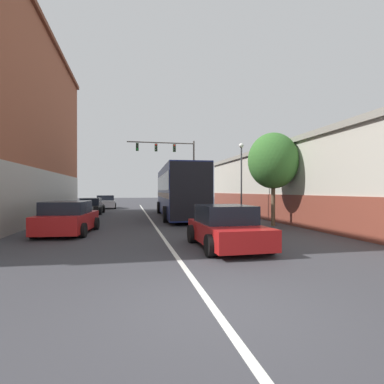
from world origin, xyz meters
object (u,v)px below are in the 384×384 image
parked_car_left_distant (77,212)px  parked_car_left_mid (105,202)px  street_tree_near (273,161)px  parked_car_left_far (91,206)px  hatchback_foreground (226,228)px  parked_car_left_near (68,218)px  street_lamp (241,178)px  bus (179,190)px  traffic_signal_gantry (173,159)px

parked_car_left_distant → parked_car_left_mid: bearing=-6.1°
parked_car_left_mid → parked_car_left_distant: size_ratio=1.04×
street_tree_near → parked_car_left_far: bearing=134.7°
hatchback_foreground → parked_car_left_near: (-5.95, 4.54, 0.01)m
street_lamp → street_tree_near: size_ratio=0.97×
parked_car_left_far → street_tree_near: 15.71m
hatchback_foreground → parked_car_left_distant: bearing=32.6°
parked_car_left_near → street_lamp: bearing=-63.6°
parked_car_left_near → parked_car_left_far: 11.89m
hatchback_foreground → parked_car_left_far: bearing=20.3°
bus → hatchback_foreground: 12.07m
hatchback_foreground → parked_car_left_far: (-6.36, 16.42, -0.05)m
parked_car_left_mid → parked_car_left_far: parked_car_left_mid is taller
street_tree_near → hatchback_foreground: bearing=-129.5°
hatchback_foreground → traffic_signal_gantry: bearing=-4.3°
hatchback_foreground → traffic_signal_gantry: size_ratio=0.55×
bus → traffic_signal_gantry: (1.00, 9.68, 3.34)m
parked_car_left_mid → street_tree_near: bearing=-157.3°
parked_car_left_mid → parked_car_left_far: (-0.47, -8.01, -0.06)m
parked_car_left_far → traffic_signal_gantry: size_ratio=0.57×
parked_car_left_far → street_tree_near: size_ratio=0.82×
street_lamp → parked_car_left_near: bearing=-159.1°
parked_car_left_near → street_lamp: street_lamp is taller
bus → street_lamp: street_lamp is taller
bus → traffic_signal_gantry: size_ratio=1.65×
bus → traffic_signal_gantry: 10.29m
parked_car_left_mid → parked_car_left_distant: bearing=172.2°
bus → parked_car_left_mid: bearing=28.8°
parked_car_left_near → traffic_signal_gantry: (7.24, 17.13, 4.66)m
parked_car_left_far → parked_car_left_distant: size_ratio=0.91×
parked_car_left_distant → parked_car_left_far: bearing=-4.3°
parked_car_left_far → street_lamp: bearing=-127.9°
parked_car_left_mid → street_lamp: 18.94m
parked_car_left_near → traffic_signal_gantry: traffic_signal_gantry is taller
street_lamp → street_tree_near: street_tree_near is taller
street_lamp → parked_car_left_far: bearing=141.0°
street_tree_near → parked_car_left_distant: bearing=159.0°
street_lamp → bus: bearing=132.5°
bus → parked_car_left_far: (-6.66, 4.43, -1.38)m
parked_car_left_near → parked_car_left_far: bearing=7.5°
bus → hatchback_foreground: (-0.30, -11.99, -1.33)m
parked_car_left_far → street_lamp: size_ratio=0.84×
bus → parked_car_left_distant: (-6.66, -2.37, -1.37)m
parked_car_left_mid → street_lamp: bearing=-155.3°
bus → street_tree_near: 7.93m
traffic_signal_gantry → bus: bearing=-95.9°
parked_car_left_near → parked_car_left_mid: (0.05, 19.89, -0.00)m
parked_car_left_mid → street_lamp: size_ratio=0.97×
parked_car_left_far → street_lamp: (10.09, -8.18, 2.14)m
bus → parked_car_left_far: 8.11m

